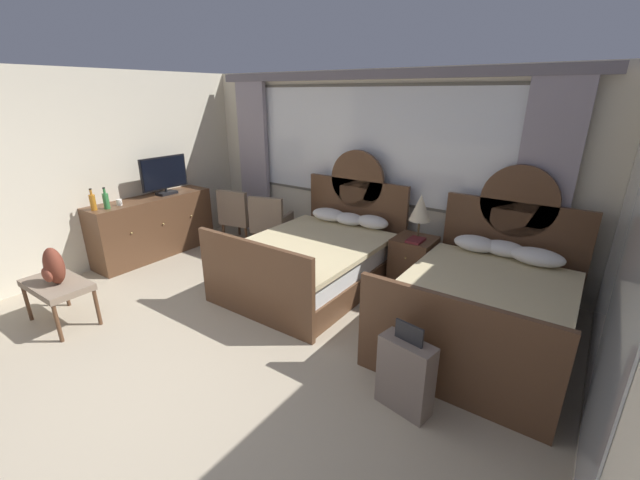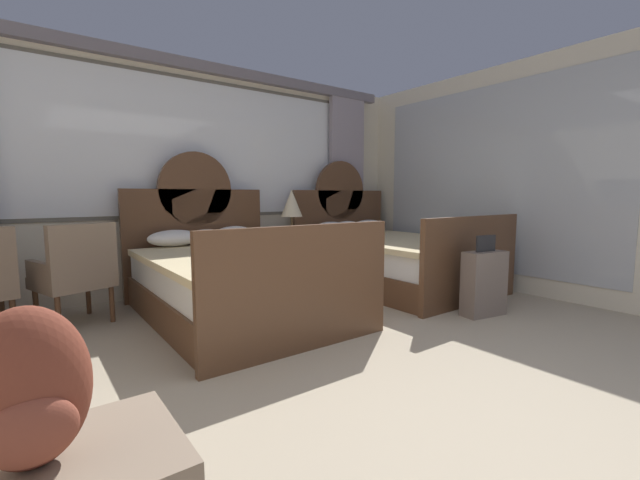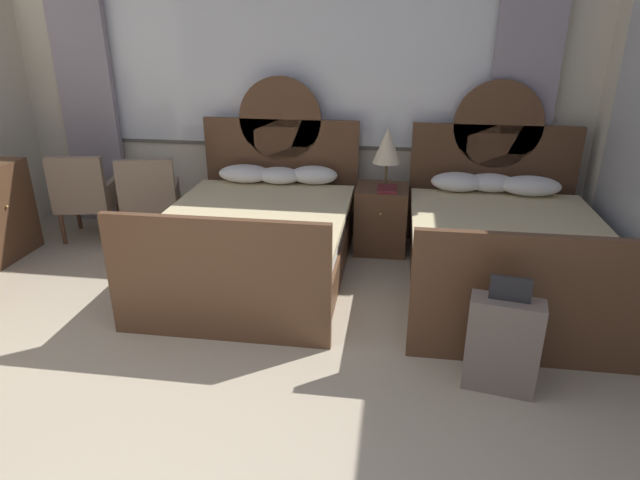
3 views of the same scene
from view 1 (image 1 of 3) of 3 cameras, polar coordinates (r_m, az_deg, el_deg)
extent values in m
plane|color=tan|center=(3.85, -24.51, -20.40)|extent=(24.00, 24.00, 0.00)
cube|color=beige|center=(5.96, 7.43, 9.98)|extent=(5.96, 0.07, 2.70)
cube|color=#646054|center=(5.87, 7.39, 13.29)|extent=(4.18, 0.02, 1.62)
cube|color=white|center=(5.87, 7.35, 13.29)|extent=(4.10, 0.02, 1.54)
cube|color=#998E99|center=(7.17, -9.37, 11.20)|extent=(0.61, 0.08, 2.60)
cube|color=#998E99|center=(5.20, 28.99, 5.55)|extent=(0.61, 0.08, 2.60)
cube|color=slate|center=(5.75, 7.36, 22.33)|extent=(5.48, 0.10, 0.12)
cube|color=beige|center=(6.53, -27.87, 8.72)|extent=(0.07, 4.48, 2.70)
cube|color=beige|center=(3.11, 38.04, -3.89)|extent=(0.07, 4.48, 2.70)
cube|color=#B2B7BC|center=(3.39, 37.23, -1.99)|extent=(0.01, 3.14, 2.27)
cube|color=brown|center=(5.30, -1.01, -4.83)|extent=(1.53, 2.12, 0.30)
cube|color=white|center=(5.19, -1.03, -2.07)|extent=(1.47, 2.02, 0.25)
cube|color=beige|center=(5.07, -1.58, -0.71)|extent=(1.57, 1.92, 0.06)
cube|color=brown|center=(5.98, 5.12, 2.81)|extent=(1.61, 0.06, 1.22)
cylinder|color=brown|center=(5.83, 5.31, 8.54)|extent=(0.84, 0.06, 0.84)
cube|color=brown|center=(4.41, -9.44, -5.91)|extent=(1.61, 0.06, 0.94)
ellipsoid|color=white|center=(5.94, 1.27, 3.65)|extent=(0.55, 0.34, 0.17)
ellipsoid|color=white|center=(5.76, 4.19, 3.01)|extent=(0.45, 0.30, 0.16)
ellipsoid|color=white|center=(5.63, 7.44, 2.56)|extent=(0.48, 0.28, 0.18)
cube|color=brown|center=(4.53, 21.85, -11.10)|extent=(1.53, 2.12, 0.30)
cube|color=white|center=(4.40, 22.32, -8.01)|extent=(1.47, 2.02, 0.25)
cube|color=beige|center=(4.26, 22.33, -6.59)|extent=(1.57, 1.92, 0.06)
cube|color=brown|center=(5.32, 25.42, -1.42)|extent=(1.61, 0.06, 1.22)
cylinder|color=brown|center=(5.14, 26.43, 4.92)|extent=(0.84, 0.06, 0.84)
cube|color=brown|center=(3.45, 17.90, -14.77)|extent=(1.61, 0.06, 0.94)
ellipsoid|color=white|center=(5.13, 21.25, -0.46)|extent=(0.50, 0.32, 0.18)
ellipsoid|color=white|center=(5.10, 24.71, -1.12)|extent=(0.48, 0.29, 0.17)
ellipsoid|color=white|center=(4.99, 28.49, -2.12)|extent=(0.56, 0.32, 0.18)
cube|color=brown|center=(5.36, 13.08, -3.03)|extent=(0.50, 0.50, 0.65)
sphere|color=tan|center=(5.08, 12.06, -2.52)|extent=(0.02, 0.02, 0.02)
cylinder|color=brown|center=(5.25, 13.75, 0.36)|extent=(0.14, 0.14, 0.02)
cylinder|color=brown|center=(5.21, 13.85, 1.58)|extent=(0.03, 0.03, 0.22)
cone|color=beige|center=(5.14, 14.11, 4.51)|extent=(0.27, 0.27, 0.34)
cube|color=maroon|center=(5.13, 13.45, -0.02)|extent=(0.18, 0.26, 0.03)
cube|color=brown|center=(6.67, -22.55, 1.77)|extent=(0.50, 1.85, 0.92)
sphere|color=tan|center=(6.71, -17.82, 3.28)|extent=(0.03, 0.03, 0.03)
sphere|color=tan|center=(6.43, -21.38, 2.14)|extent=(0.03, 0.03, 0.03)
sphere|color=tan|center=(6.18, -25.23, 0.89)|extent=(0.03, 0.03, 0.03)
cube|color=black|center=(6.67, -20.98, 6.28)|extent=(0.20, 0.28, 0.04)
cylinder|color=black|center=(6.66, -21.02, 6.65)|extent=(0.04, 0.04, 0.05)
cube|color=black|center=(6.61, -21.32, 8.91)|extent=(0.04, 0.77, 0.49)
cube|color=black|center=(6.60, -21.21, 8.89)|extent=(0.01, 0.73, 0.45)
cylinder|color=#B7701E|center=(6.14, -29.59, 4.66)|extent=(0.08, 0.08, 0.21)
cylinder|color=#B7701E|center=(6.11, -29.83, 5.98)|extent=(0.03, 0.03, 0.08)
cylinder|color=black|center=(6.10, -29.89, 6.30)|extent=(0.03, 0.03, 0.01)
cylinder|color=#337A3D|center=(6.13, -28.13, 4.89)|extent=(0.08, 0.08, 0.21)
cylinder|color=#337A3D|center=(6.10, -28.36, 6.21)|extent=(0.03, 0.03, 0.08)
cylinder|color=black|center=(6.09, -28.41, 6.53)|extent=(0.03, 0.03, 0.01)
cylinder|color=white|center=(6.26, -26.66, 4.80)|extent=(0.08, 0.08, 0.09)
torus|color=white|center=(6.21, -26.45, 4.78)|extent=(0.05, 0.01, 0.05)
cube|color=#84705B|center=(6.46, -6.77, 1.95)|extent=(0.69, 0.69, 0.10)
cube|color=#84705B|center=(6.17, -7.73, 3.85)|extent=(0.54, 0.25, 0.48)
cube|color=#84705B|center=(6.33, -4.80, 2.87)|extent=(0.21, 0.48, 0.16)
cube|color=#84705B|center=(6.51, -8.77, 3.22)|extent=(0.21, 0.48, 0.16)
cylinder|color=brown|center=(6.64, -4.17, 0.57)|extent=(0.04, 0.04, 0.33)
cylinder|color=brown|center=(6.80, -7.66, 0.94)|extent=(0.04, 0.04, 0.33)
cylinder|color=brown|center=(6.25, -5.63, -0.74)|extent=(0.04, 0.04, 0.33)
cylinder|color=brown|center=(6.43, -9.29, -0.31)|extent=(0.04, 0.04, 0.33)
cube|color=#84705B|center=(6.92, -11.10, 2.97)|extent=(0.64, 0.64, 0.10)
cube|color=#84705B|center=(6.66, -12.39, 4.79)|extent=(0.55, 0.18, 0.48)
cube|color=#84705B|center=(6.75, -9.48, 3.79)|extent=(0.15, 0.49, 0.16)
cube|color=#84705B|center=(7.02, -12.80, 4.20)|extent=(0.15, 0.49, 0.16)
cylinder|color=brown|center=(7.04, -8.47, 1.57)|extent=(0.04, 0.04, 0.33)
cylinder|color=brown|center=(7.28, -11.43, 2.01)|extent=(0.04, 0.04, 0.33)
cylinder|color=brown|center=(6.70, -10.48, 0.46)|extent=(0.04, 0.04, 0.33)
cylinder|color=brown|center=(6.95, -13.52, 0.95)|extent=(0.04, 0.04, 0.33)
cube|color=#84705B|center=(5.16, -33.35, -5.34)|extent=(0.79, 0.46, 0.07)
cylinder|color=brown|center=(5.52, -36.21, -7.24)|extent=(0.04, 0.04, 0.42)
cylinder|color=brown|center=(4.89, -33.26, -9.90)|extent=(0.04, 0.04, 0.42)
cylinder|color=brown|center=(5.63, -32.48, -5.95)|extent=(0.04, 0.04, 0.42)
cylinder|color=brown|center=(5.01, -29.11, -8.36)|extent=(0.04, 0.04, 0.42)
ellipsoid|color=brown|center=(5.03, -33.62, -3.08)|extent=(0.27, 0.18, 0.40)
ellipsoid|color=brown|center=(5.03, -34.29, -4.11)|extent=(0.19, 0.08, 0.16)
cube|color=#75665B|center=(3.38, 12.05, -18.33)|extent=(0.46, 0.26, 0.62)
cube|color=#232326|center=(3.16, 12.57, -12.80)|extent=(0.24, 0.06, 0.16)
cylinder|color=black|center=(3.64, 9.28, -20.76)|extent=(0.05, 0.03, 0.05)
cylinder|color=black|center=(3.50, 14.24, -23.09)|extent=(0.05, 0.03, 0.05)
camera|label=2|loc=(4.65, -47.64, -2.08)|focal=22.71mm
camera|label=3|loc=(1.72, -70.02, -0.49)|focal=30.56mm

